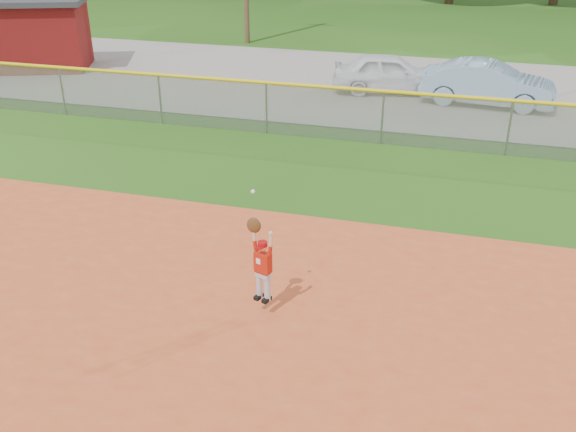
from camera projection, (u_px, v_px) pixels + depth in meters
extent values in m
plane|color=#245012|center=(283.00, 374.00, 9.33)|extent=(120.00, 120.00, 0.00)
cube|color=gray|center=(404.00, 88.00, 23.10)|extent=(44.00, 10.00, 0.03)
imported|color=white|center=(390.00, 73.00, 22.25)|extent=(4.17, 2.29, 1.34)
imported|color=#81A4C1|center=(488.00, 84.00, 20.87)|extent=(4.38, 1.90, 1.40)
cube|color=#5C0D0D|center=(43.00, 36.00, 25.14)|extent=(3.90, 3.43, 2.54)
cube|color=#333338|center=(36.00, 0.00, 24.52)|extent=(4.43, 3.95, 0.20)
cube|color=gray|center=(382.00, 118.00, 17.60)|extent=(40.00, 0.03, 1.50)
cylinder|color=yellow|center=(384.00, 91.00, 17.27)|extent=(40.00, 0.10, 0.10)
cylinder|color=gray|center=(63.00, 91.00, 19.99)|extent=(0.06, 0.06, 1.50)
cylinder|color=gray|center=(160.00, 99.00, 19.19)|extent=(0.06, 0.06, 1.50)
cylinder|color=gray|center=(266.00, 108.00, 18.40)|extent=(0.06, 0.06, 1.50)
cylinder|color=gray|center=(382.00, 118.00, 17.60)|extent=(0.06, 0.06, 1.50)
cylinder|color=gray|center=(509.00, 129.00, 16.81)|extent=(0.06, 0.06, 1.50)
cylinder|color=silver|center=(259.00, 286.00, 10.46)|extent=(0.12, 0.12, 0.45)
cylinder|color=silver|center=(267.00, 289.00, 10.38)|extent=(0.12, 0.12, 0.45)
cube|color=black|center=(259.00, 297.00, 10.53)|extent=(0.14, 0.20, 0.06)
cube|color=black|center=(267.00, 300.00, 10.45)|extent=(0.14, 0.20, 0.06)
cube|color=silver|center=(263.00, 274.00, 10.31)|extent=(0.26, 0.19, 0.09)
cube|color=maroon|center=(263.00, 271.00, 10.28)|extent=(0.27, 0.20, 0.04)
cube|color=#B51D0C|center=(263.00, 262.00, 10.21)|extent=(0.30, 0.22, 0.34)
cube|color=white|center=(258.00, 261.00, 10.15)|extent=(0.08, 0.03, 0.10)
sphere|color=beige|center=(263.00, 246.00, 10.08)|extent=(0.19, 0.19, 0.15)
cylinder|color=#A30A0D|center=(263.00, 244.00, 10.06)|extent=(0.20, 0.20, 0.07)
cube|color=#A30A0D|center=(260.00, 248.00, 10.01)|extent=(0.14, 0.12, 0.01)
cylinder|color=#B51D0C|center=(255.00, 246.00, 10.16)|extent=(0.10, 0.09, 0.19)
cylinder|color=beige|center=(254.00, 235.00, 10.09)|extent=(0.08, 0.07, 0.20)
ellipsoid|color=#4C2D14|center=(254.00, 225.00, 10.01)|extent=(0.25, 0.17, 0.27)
sphere|color=white|center=(253.00, 192.00, 9.75)|extent=(0.09, 0.09, 0.07)
cylinder|color=#B51D0C|center=(270.00, 251.00, 10.02)|extent=(0.10, 0.09, 0.19)
cylinder|color=beige|center=(271.00, 240.00, 9.93)|extent=(0.08, 0.07, 0.20)
sphere|color=beige|center=(271.00, 233.00, 9.87)|extent=(0.09, 0.09, 0.07)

